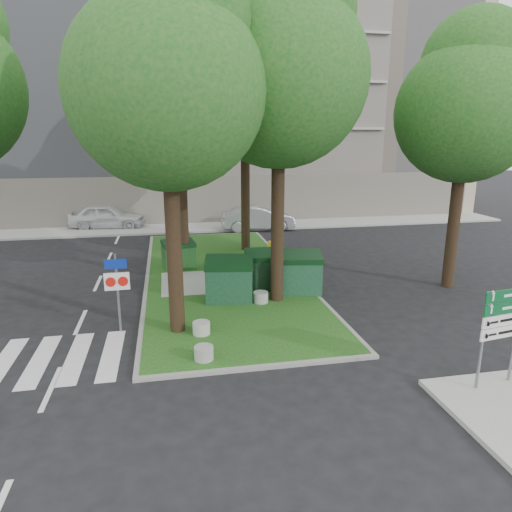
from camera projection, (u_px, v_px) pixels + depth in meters
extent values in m
plane|color=black|center=(241.00, 370.00, 11.47)|extent=(120.00, 120.00, 0.00)
cube|color=#1A4513|center=(222.00, 275.00, 19.13)|extent=(6.00, 16.00, 0.12)
cube|color=gray|center=(222.00, 275.00, 19.14)|extent=(6.30, 16.30, 0.10)
cube|color=#999993|center=(194.00, 228.00, 29.00)|extent=(42.00, 3.00, 0.12)
cube|color=silver|center=(94.00, 356.00, 12.19)|extent=(5.00, 3.00, 0.01)
cube|color=tan|center=(184.00, 104.00, 34.10)|extent=(41.00, 12.00, 16.00)
cylinder|color=black|center=(173.00, 232.00, 12.77)|extent=(0.44, 0.44, 6.16)
sphere|color=#155019|center=(167.00, 91.00, 11.82)|extent=(5.20, 5.20, 5.20)
sphere|color=#155019|center=(175.00, 19.00, 11.62)|extent=(3.90, 3.90, 3.90)
cylinder|color=black|center=(278.00, 208.00, 15.25)|extent=(0.44, 0.44, 6.72)
sphere|color=#155019|center=(279.00, 78.00, 14.22)|extent=(5.60, 5.60, 5.60)
sphere|color=#155019|center=(288.00, 13.00, 13.97)|extent=(4.20, 4.20, 4.20)
cylinder|color=black|center=(182.00, 204.00, 19.07)|extent=(0.44, 0.44, 5.88)
sphere|color=#155019|center=(179.00, 115.00, 18.16)|extent=(4.80, 4.80, 4.80)
sphere|color=#155019|center=(184.00, 71.00, 17.98)|extent=(3.60, 3.60, 3.60)
cylinder|color=black|center=(245.00, 182.00, 22.37)|extent=(0.44, 0.44, 7.00)
sphere|color=#155019|center=(245.00, 91.00, 21.29)|extent=(5.80, 5.80, 5.80)
sphere|color=#155019|center=(250.00, 45.00, 21.03)|extent=(4.35, 4.35, 4.35)
cylinder|color=black|center=(455.00, 212.00, 17.14)|extent=(0.44, 0.44, 5.88)
sphere|color=#155019|center=(466.00, 112.00, 16.24)|extent=(5.00, 5.00, 5.00)
sphere|color=#155019|center=(476.00, 63.00, 16.06)|extent=(3.75, 3.75, 3.75)
cube|color=#103B10|center=(179.00, 257.00, 19.72)|extent=(1.46, 1.13, 1.03)
cube|color=black|center=(178.00, 243.00, 19.57)|extent=(1.52, 1.20, 0.30)
cube|color=#103922|center=(229.00, 283.00, 15.88)|extent=(1.74, 1.32, 1.25)
cube|color=black|center=(229.00, 263.00, 15.70)|extent=(1.81, 1.40, 0.36)
cube|color=black|center=(267.00, 272.00, 17.21)|extent=(1.51, 1.03, 1.19)
cube|color=black|center=(267.00, 255.00, 17.04)|extent=(1.57, 1.10, 0.34)
cube|color=#133F26|center=(299.00, 275.00, 16.73)|extent=(1.73, 1.32, 1.23)
cube|color=black|center=(300.00, 257.00, 16.54)|extent=(1.80, 1.40, 0.36)
cylinder|color=gray|center=(204.00, 353.00, 11.70)|extent=(0.50, 0.50, 0.36)
cylinder|color=#989793|center=(261.00, 297.00, 15.75)|extent=(0.51, 0.51, 0.37)
cylinder|color=#A7A7A2|center=(201.00, 328.00, 13.22)|extent=(0.51, 0.51, 0.36)
cylinder|color=yellow|center=(272.00, 249.00, 21.80)|extent=(0.41, 0.41, 0.71)
cylinder|color=slate|center=(118.00, 294.00, 13.41)|extent=(0.08, 0.08, 2.41)
cube|color=navy|center=(116.00, 264.00, 13.18)|extent=(0.63, 0.06, 0.29)
cube|color=white|center=(117.00, 281.00, 13.31)|extent=(0.72, 0.06, 0.53)
cylinder|color=red|center=(111.00, 281.00, 13.28)|extent=(0.29, 0.04, 0.29)
cylinder|color=red|center=(123.00, 281.00, 13.35)|extent=(0.29, 0.04, 0.29)
cylinder|color=slate|center=(482.00, 341.00, 10.12)|extent=(0.08, 0.08, 2.32)
cube|color=#0A5025|center=(505.00, 295.00, 10.02)|extent=(1.15, 0.21, 0.27)
cube|color=#0A5025|center=(503.00, 308.00, 10.10)|extent=(1.15, 0.21, 0.27)
cube|color=white|center=(502.00, 320.00, 10.17)|extent=(1.15, 0.21, 0.27)
cube|color=white|center=(500.00, 332.00, 10.25)|extent=(1.15, 0.21, 0.27)
imported|color=silver|center=(107.00, 216.00, 28.76)|extent=(4.80, 2.35, 1.58)
imported|color=#96999D|center=(258.00, 218.00, 28.42)|extent=(4.61, 1.81, 1.49)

